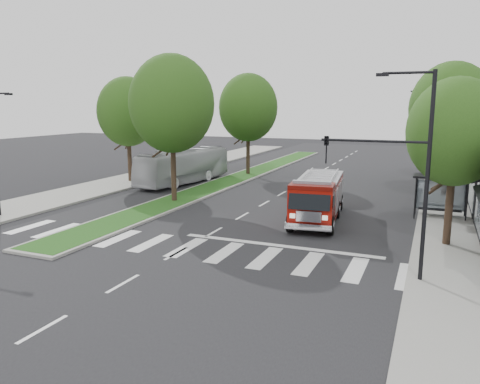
{
  "coord_description": "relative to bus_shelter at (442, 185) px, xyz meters",
  "views": [
    {
      "loc": [
        10.69,
        -21.92,
        6.76
      ],
      "look_at": [
        0.46,
        2.54,
        1.8
      ],
      "focal_mm": 35.0,
      "sensor_mm": 36.0,
      "label": 1
    }
  ],
  "objects": [
    {
      "name": "city_bus",
      "position": [
        -20.65,
        5.39,
        -0.54
      ],
      "size": [
        3.77,
        10.96,
        2.99
      ],
      "primitive_type": "imported",
      "rotation": [
        0.0,
        0.0,
        -0.12
      ],
      "color": "silver",
      "rests_on": "ground"
    },
    {
      "name": "fire_engine",
      "position": [
        -6.72,
        -3.26,
        -0.7
      ],
      "size": [
        3.28,
        8.25,
        2.79
      ],
      "rotation": [
        0.0,
        0.0,
        0.11
      ],
      "color": "#570904",
      "rests_on": "ground"
    },
    {
      "name": "sidewalk_right",
      "position": [
        1.3,
        1.85,
        -1.96
      ],
      "size": [
        5.0,
        80.0,
        0.15
      ],
      "primitive_type": "cube",
      "color": "gray",
      "rests_on": "ground"
    },
    {
      "name": "bus_shelter",
      "position": [
        0.0,
        0.0,
        0.0
      ],
      "size": [
        3.2,
        1.6,
        2.61
      ],
      "color": "black",
      "rests_on": "ground"
    },
    {
      "name": "ground",
      "position": [
        -11.2,
        -8.15,
        -2.04
      ],
      "size": [
        140.0,
        140.0,
        0.0
      ],
      "primitive_type": "plane",
      "color": "black",
      "rests_on": "ground"
    },
    {
      "name": "streetlight_right_far",
      "position": [
        -0.85,
        11.85,
        2.44
      ],
      "size": [
        2.11,
        0.2,
        8.0
      ],
      "color": "black",
      "rests_on": "ground"
    },
    {
      "name": "median",
      "position": [
        -17.2,
        9.85,
        -1.96
      ],
      "size": [
        3.0,
        50.0,
        0.15
      ],
      "color": "gray",
      "rests_on": "ground"
    },
    {
      "name": "streetlight_right_near",
      "position": [
        -1.59,
        -11.65,
        2.63
      ],
      "size": [
        4.08,
        0.22,
        8.0
      ],
      "color": "black",
      "rests_on": "ground"
    },
    {
      "name": "sidewalk_left",
      "position": [
        -25.7,
        1.85,
        -1.96
      ],
      "size": [
        5.0,
        80.0,
        0.15
      ],
      "primitive_type": "cube",
      "color": "gray",
      "rests_on": "ground"
    },
    {
      "name": "tree_median_near",
      "position": [
        -17.2,
        -2.15,
        4.77
      ],
      "size": [
        5.8,
        5.8,
        10.16
      ],
      "color": "black",
      "rests_on": "ground"
    },
    {
      "name": "tree_right_far",
      "position": [
        0.3,
        15.85,
        3.8
      ],
      "size": [
        5.0,
        5.0,
        8.73
      ],
      "color": "black",
      "rests_on": "ground"
    },
    {
      "name": "tree_median_far",
      "position": [
        -17.2,
        11.85,
        4.45
      ],
      "size": [
        5.6,
        5.6,
        9.72
      ],
      "color": "black",
      "rests_on": "ground"
    },
    {
      "name": "tree_right_near",
      "position": [
        0.3,
        -6.15,
        3.47
      ],
      "size": [
        4.4,
        4.4,
        8.05
      ],
      "color": "black",
      "rests_on": "ground"
    },
    {
      "name": "tree_left_mid",
      "position": [
        -25.2,
        3.85,
        4.12
      ],
      "size": [
        5.2,
        5.2,
        9.16
      ],
      "color": "black",
      "rests_on": "ground"
    },
    {
      "name": "tree_right_mid",
      "position": [
        0.3,
        5.85,
        4.45
      ],
      "size": [
        5.6,
        5.6,
        9.72
      ],
      "color": "black",
      "rests_on": "ground"
    }
  ]
}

